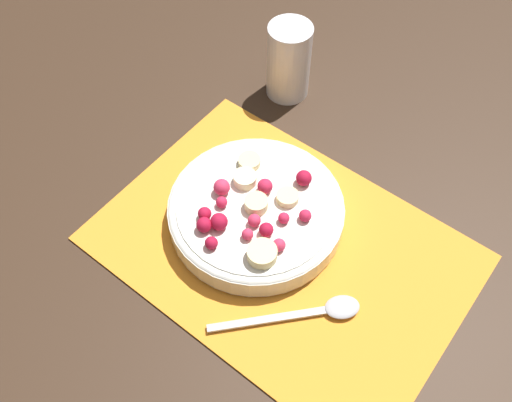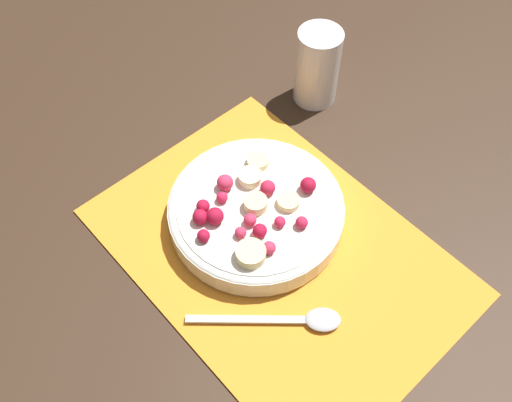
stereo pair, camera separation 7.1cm
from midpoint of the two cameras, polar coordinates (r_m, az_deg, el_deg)
ground_plane at (r=0.72m, az=4.89°, el=-5.31°), size 3.00×3.00×0.00m
placemat at (r=0.72m, az=4.91°, el=-5.19°), size 0.45×0.32×0.01m
fruit_bowl at (r=0.72m, az=2.76°, el=-1.14°), size 0.22×0.22×0.05m
spoon at (r=0.67m, az=7.19°, el=-11.92°), size 0.14×0.15×0.01m
drinking_glass at (r=0.86m, az=8.56°, el=13.00°), size 0.06×0.06×0.12m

